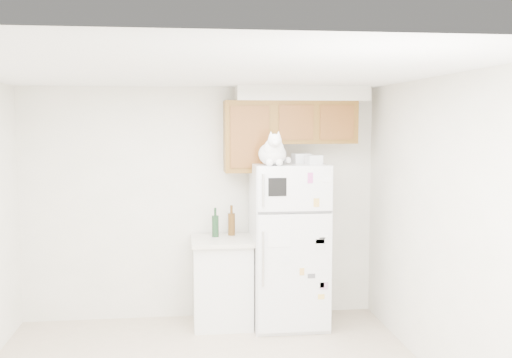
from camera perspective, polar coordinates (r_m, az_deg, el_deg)
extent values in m
cube|color=white|center=(6.52, -5.30, -2.31)|extent=(3.80, 0.04, 2.50)
cube|color=white|center=(2.62, -2.68, -14.10)|extent=(3.80, 0.04, 2.50)
cube|color=white|center=(5.00, 17.84, -4.92)|extent=(0.04, 4.00, 2.50)
cube|color=white|center=(4.48, -4.69, 10.21)|extent=(3.80, 4.00, 0.04)
cube|color=brown|center=(6.44, 5.46, 5.40)|extent=(0.90, 0.33, 0.45)
cube|color=brown|center=(6.32, -0.77, 4.06)|extent=(0.50, 0.33, 0.75)
cube|color=silver|center=(6.43, 4.37, 8.08)|extent=(1.40, 0.37, 0.15)
cube|color=white|center=(6.31, 3.10, -6.25)|extent=(0.76, 0.72, 1.70)
cube|color=white|center=(5.84, 3.77, -0.97)|extent=(0.74, 0.03, 0.44)
cube|color=white|center=(6.00, 3.72, -8.98)|extent=(0.74, 0.03, 1.19)
cube|color=#59595B|center=(5.87, 3.76, -3.16)|extent=(0.74, 0.03, 0.02)
cylinder|color=silver|center=(5.76, 0.70, -1.10)|extent=(0.02, 0.02, 0.32)
cylinder|color=silver|center=(5.88, 0.69, -7.60)|extent=(0.02, 0.02, 0.55)
cube|color=black|center=(5.79, 2.06, -0.77)|extent=(0.18, 0.00, 0.18)
cube|color=white|center=(5.86, 2.23, -5.15)|extent=(0.22, 0.00, 0.28)
cube|color=#C64FA1|center=(5.84, 5.19, 0.11)|extent=(0.05, 0.00, 0.10)
cube|color=#B581AB|center=(6.07, 6.49, -10.08)|extent=(0.09, 0.00, 0.07)
cube|color=white|center=(5.88, 6.82, -0.06)|extent=(0.08, 0.00, 0.05)
cube|color=white|center=(5.96, 6.48, -5.45)|extent=(0.09, 0.00, 0.05)
cube|color=silver|center=(5.93, 2.80, -7.65)|extent=(0.07, 0.00, 0.08)
cube|color=gold|center=(5.88, 5.78, -2.25)|extent=(0.06, 0.00, 0.09)
cube|color=#515056|center=(6.02, 5.30, -9.19)|extent=(0.08, 0.00, 0.05)
cube|color=white|center=(5.96, 6.14, -5.86)|extent=(0.10, 0.00, 0.06)
cube|color=gold|center=(5.99, 4.40, -8.80)|extent=(0.05, 0.00, 0.07)
cube|color=white|center=(6.06, 6.17, -9.99)|extent=(0.07, 0.00, 0.06)
cube|color=#ECC353|center=(6.10, 6.23, -11.09)|extent=(0.07, 0.00, 0.05)
cube|color=silver|center=(5.96, 6.13, -6.21)|extent=(0.09, 0.00, 0.11)
cube|color=white|center=(6.38, -3.22, -9.90)|extent=(0.60, 0.60, 0.88)
cube|color=beige|center=(6.25, -3.23, -5.88)|extent=(0.64, 0.64, 0.04)
ellipsoid|color=white|center=(5.96, 1.55, 2.39)|extent=(0.27, 0.37, 0.23)
ellipsoid|color=white|center=(5.85, 1.70, 2.85)|extent=(0.20, 0.16, 0.22)
sphere|color=white|center=(5.79, 1.79, 3.65)|extent=(0.14, 0.14, 0.14)
cone|color=white|center=(5.79, 1.43, 4.32)|extent=(0.05, 0.05, 0.05)
cone|color=white|center=(5.80, 2.15, 4.32)|extent=(0.05, 0.05, 0.05)
cone|color=#D88C8C|center=(5.78, 1.44, 4.27)|extent=(0.03, 0.03, 0.03)
cone|color=#D88C8C|center=(5.79, 2.16, 4.27)|extent=(0.03, 0.03, 0.03)
sphere|color=white|center=(5.74, 1.88, 3.42)|extent=(0.06, 0.06, 0.06)
sphere|color=white|center=(5.81, 1.30, 1.59)|extent=(0.07, 0.07, 0.07)
sphere|color=white|center=(5.83, 2.22, 1.60)|extent=(0.07, 0.07, 0.07)
cylinder|color=white|center=(6.11, 2.44, 1.77)|extent=(0.17, 0.23, 0.08)
cube|color=white|center=(6.26, 4.36, 1.98)|extent=(0.20, 0.16, 0.10)
cube|color=white|center=(6.12, 5.55, 1.84)|extent=(0.17, 0.14, 0.09)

